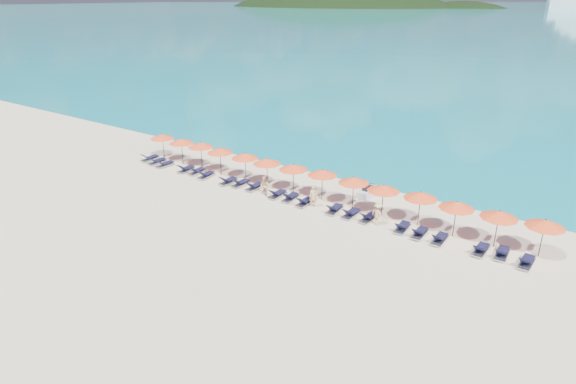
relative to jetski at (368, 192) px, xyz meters
The scene contains 42 objects.
ground 8.86m from the jetski, 112.72° to the right, with size 1400.00×1400.00×0.00m, color beige.
headland_main 613.50m from the jetski, 119.71° to the left, with size 374.00×242.00×126.50m.
headland_small 573.85m from the jetski, 105.54° to the left, with size 162.00×126.00×85.50m.
jetski is the anchor object (origin of this frame).
beachgoer_a 4.56m from the jetski, 118.34° to the right, with size 0.57×0.37×1.57m, color tan.
beachgoer_b 7.46m from the jetski, 144.84° to the right, with size 0.70×0.40×1.44m, color tan.
beachgoer_c 4.80m from the jetski, 57.19° to the right, with size 0.98×0.45×1.51m, color tan.
umbrella_0 18.77m from the jetski, behind, with size 2.10×2.10×2.28m.
umbrella_1 16.39m from the jetski, behind, with size 2.10×2.10×2.28m.
umbrella_2 14.28m from the jetski, 169.65° to the right, with size 2.10×2.10×2.28m.
umbrella_3 12.08m from the jetski, 166.69° to the right, with size 2.10×2.10×2.28m.
umbrella_4 9.68m from the jetski, 163.53° to the right, with size 2.10×2.10×2.28m.
umbrella_5 7.71m from the jetski, 158.36° to the right, with size 2.10×2.10×2.28m.
umbrella_6 5.66m from the jetski, 149.54° to the right, with size 2.10×2.10×2.28m.
umbrella_7 3.86m from the jetski, 132.98° to the right, with size 2.10×2.10×2.28m.
umbrella_8 3.12m from the jetski, 87.90° to the right, with size 2.10×2.10×2.28m.
umbrella_9 4.00m from the jetski, 50.32° to the right, with size 2.10×2.10×2.28m.
umbrella_10 5.62m from the jetski, 29.05° to the right, with size 2.10×2.10×2.28m.
umbrella_11 7.68m from the jetski, 22.02° to the right, with size 2.10×2.10×2.28m.
umbrella_12 9.83m from the jetski, 16.63° to the right, with size 2.10×2.10×2.28m.
umbrella_13 11.97m from the jetski, 12.37° to the right, with size 2.10×2.10×2.28m.
lounger_0 19.46m from the jetski, 169.02° to the right, with size 0.72×1.73×0.66m.
lounger_1 18.35m from the jetski, 167.64° to the right, with size 0.74×1.74×0.66m.
lounger_2 17.27m from the jetski, 166.32° to the right, with size 0.69×1.72×0.66m.
lounger_3 14.95m from the jetski, 164.81° to the right, with size 0.78×1.75×0.66m.
lounger_4 13.88m from the jetski, 164.37° to the right, with size 0.70×1.73×0.66m.
lounger_5 12.75m from the jetski, 161.71° to the right, with size 0.79×1.75×0.66m.
lounger_6 10.58m from the jetski, 157.71° to the right, with size 0.63×1.70×0.66m.
lounger_7 9.53m from the jetski, 156.44° to the right, with size 0.68×1.72×0.66m.
lounger_8 8.33m from the jetski, 153.15° to the right, with size 0.63×1.70×0.66m.
lounger_9 6.53m from the jetski, 142.54° to the right, with size 0.62×1.70×0.66m.
lounger_10 5.65m from the jetski, 136.14° to the right, with size 0.78×1.75×0.66m.
lounger_11 4.91m from the jetski, 124.98° to the right, with size 0.66×1.71×0.66m.
lounger_12 3.95m from the jetski, 97.96° to the right, with size 0.75×1.74×0.66m.
lounger_13 3.94m from the jetski, 80.18° to the right, with size 0.64×1.71×0.66m.
lounger_14 4.22m from the jetski, 63.57° to the right, with size 0.72×1.73×0.66m.
lounger_15 5.71m from the jetski, 42.80° to the right, with size 0.72×1.73×0.66m.
lounger_16 6.66m from the jetski, 36.86° to the right, with size 0.65×1.71×0.66m.
lounger_17 7.71m from the jetski, 31.70° to the right, with size 0.63×1.70×0.66m.
lounger_18 9.72m from the jetski, 24.29° to the right, with size 0.68×1.72×0.66m.
lounger_19 10.61m from the jetski, 20.71° to the right, with size 0.70×1.73×0.66m.
lounger_20 11.90m from the jetski, 19.59° to the right, with size 0.69×1.72×0.66m.
Camera 1 is at (16.92, -21.28, 13.34)m, focal length 30.00 mm.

